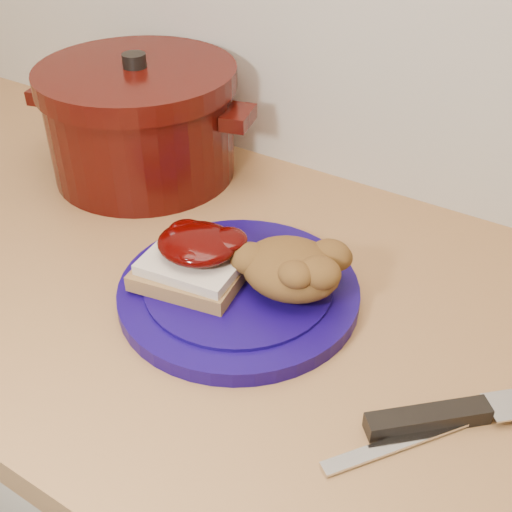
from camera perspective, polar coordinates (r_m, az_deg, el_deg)
The scene contains 7 objects.
plate at distance 0.72m, azimuth -1.54°, elevation -3.19°, with size 0.27×0.27×0.02m, color #110552.
sandwich at distance 0.70m, azimuth -5.44°, elevation -0.18°, with size 0.13×0.12×0.06m.
stuffing_mound at distance 0.68m, azimuth 3.13°, elevation -1.12°, with size 0.11×0.09×0.05m, color brown.
chef_knife at distance 0.63m, azimuth 18.56°, elevation -12.97°, with size 0.24×0.23×0.02m.
butter_knife at distance 0.60m, azimuth 14.19°, elevation -15.25°, with size 0.19×0.01×0.00m, color silver.
dutch_oven at distance 0.94m, azimuth -10.18°, elevation 11.74°, with size 0.34×0.34×0.18m.
pepper_grinder at distance 1.03m, azimuth -10.24°, elevation 12.32°, with size 0.06×0.06×0.11m.
Camera 1 is at (0.31, 1.03, 1.36)m, focal length 45.00 mm.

